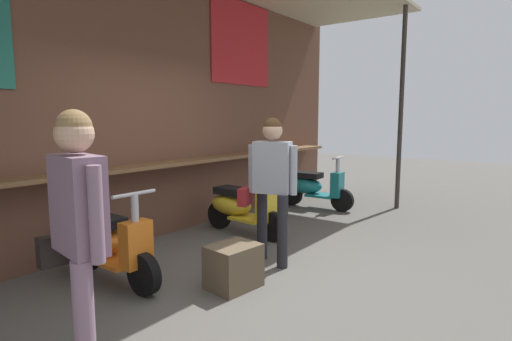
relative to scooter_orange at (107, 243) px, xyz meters
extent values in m
plane|color=#56544F|center=(1.03, -1.08, -0.39)|extent=(27.36, 27.36, 0.00)
cube|color=brown|center=(1.03, 0.94, 1.50)|extent=(9.77, 0.25, 3.78)
cube|color=brown|center=(1.03, 0.64, 0.64)|extent=(8.80, 0.36, 0.05)
cube|color=#B22328|center=(3.17, 0.80, 2.48)|extent=(1.49, 0.02, 1.35)
cylinder|color=#332D28|center=(5.13, -1.26, 1.41)|extent=(0.08, 0.08, 3.60)
ellipsoid|color=orange|center=(0.00, 0.17, 0.01)|extent=(0.39, 0.71, 0.30)
cube|color=black|center=(0.00, 0.12, 0.21)|extent=(0.31, 0.55, 0.10)
cube|color=orange|center=(0.00, -0.18, -0.14)|extent=(0.39, 0.51, 0.04)
cube|color=orange|center=(-0.01, -0.48, 0.08)|extent=(0.28, 0.16, 0.44)
cylinder|color=#B7B7BC|center=(-0.01, -0.48, 0.21)|extent=(0.07, 0.07, 0.70)
cylinder|color=#B7B7BC|center=(-0.01, -0.48, 0.56)|extent=(0.46, 0.04, 0.04)
cylinder|color=black|center=(-0.01, -0.58, -0.19)|extent=(0.11, 0.40, 0.40)
cylinder|color=black|center=(0.01, 0.42, -0.19)|extent=(0.11, 0.40, 0.40)
ellipsoid|color=gold|center=(2.13, 0.17, 0.01)|extent=(0.42, 0.72, 0.30)
cube|color=black|center=(2.13, 0.12, 0.21)|extent=(0.33, 0.57, 0.10)
cube|color=gold|center=(2.11, -0.18, -0.14)|extent=(0.41, 0.52, 0.04)
cube|color=gold|center=(2.09, -0.48, 0.08)|extent=(0.29, 0.18, 0.44)
cylinder|color=#B7B7BC|center=(2.09, -0.48, 0.21)|extent=(0.07, 0.07, 0.70)
cylinder|color=#B7B7BC|center=(2.09, -0.48, 0.56)|extent=(0.46, 0.06, 0.04)
cylinder|color=black|center=(2.09, -0.58, -0.19)|extent=(0.12, 0.41, 0.40)
cylinder|color=black|center=(2.15, 0.42, -0.19)|extent=(0.12, 0.41, 0.40)
ellipsoid|color=#197075|center=(4.21, 0.17, 0.01)|extent=(0.43, 0.72, 0.30)
cube|color=black|center=(4.21, 0.12, 0.21)|extent=(0.34, 0.57, 0.10)
cube|color=#197075|center=(4.23, -0.18, -0.14)|extent=(0.41, 0.52, 0.04)
cube|color=#197075|center=(4.25, -0.48, 0.08)|extent=(0.29, 0.18, 0.44)
cylinder|color=#B7B7BC|center=(4.25, -0.48, 0.21)|extent=(0.07, 0.07, 0.70)
cylinder|color=#B7B7BC|center=(4.25, -0.48, 0.56)|extent=(0.46, 0.07, 0.04)
cylinder|color=black|center=(4.26, -0.58, -0.19)|extent=(0.13, 0.41, 0.40)
cylinder|color=black|center=(4.19, 0.42, -0.19)|extent=(0.13, 0.41, 0.40)
cylinder|color=gray|center=(-1.10, -1.45, 0.03)|extent=(0.12, 0.12, 0.84)
cylinder|color=gray|center=(-0.93, -1.16, 0.03)|extent=(0.12, 0.12, 0.84)
cube|color=gray|center=(-1.01, -1.31, 0.74)|extent=(0.26, 0.44, 0.59)
sphere|color=tan|center=(-1.01, -1.31, 1.17)|extent=(0.23, 0.23, 0.23)
sphere|color=olive|center=(-1.01, -1.31, 1.21)|extent=(0.21, 0.21, 0.21)
cylinder|color=gray|center=(-1.05, -1.56, 0.72)|extent=(0.08, 0.08, 0.56)
cylinder|color=gray|center=(-0.98, -1.06, 0.72)|extent=(0.08, 0.08, 0.56)
cube|color=black|center=(-0.99, -0.99, 0.39)|extent=(0.27, 0.14, 0.20)
cylinder|color=#232328|center=(1.36, -1.22, 0.02)|extent=(0.12, 0.12, 0.81)
cylinder|color=#232328|center=(1.46, -0.88, 0.02)|extent=(0.12, 0.12, 0.81)
cube|color=#999EA8|center=(1.41, -1.05, 0.71)|extent=(0.31, 0.45, 0.58)
sphere|color=tan|center=(1.41, -1.05, 1.12)|extent=(0.22, 0.22, 0.22)
sphere|color=#472D19|center=(1.41, -1.05, 1.16)|extent=(0.20, 0.20, 0.20)
cylinder|color=#999EA8|center=(1.48, -1.28, 0.69)|extent=(0.08, 0.08, 0.54)
cylinder|color=#999EA8|center=(1.34, -0.82, 0.69)|extent=(0.08, 0.08, 0.54)
cube|color=maroon|center=(1.30, -0.76, 0.37)|extent=(0.28, 0.17, 0.20)
cube|color=brown|center=(0.62, -1.14, -0.18)|extent=(0.52, 0.43, 0.43)
camera|label=1|loc=(-2.29, -3.61, 1.26)|focal=28.67mm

